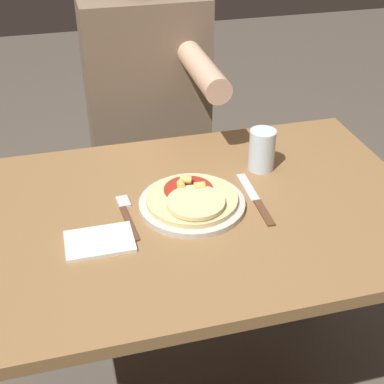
% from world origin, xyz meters
% --- Properties ---
extents(dining_table, '(1.11, 0.71, 0.76)m').
position_xyz_m(dining_table, '(0.00, 0.00, 0.62)').
color(dining_table, olive).
rests_on(dining_table, ground_plane).
extents(plate, '(0.25, 0.25, 0.01)m').
position_xyz_m(plate, '(0.02, 0.01, 0.76)').
color(plate, beige).
rests_on(plate, dining_table).
extents(pizza, '(0.21, 0.21, 0.04)m').
position_xyz_m(pizza, '(0.02, 0.00, 0.78)').
color(pizza, '#E0C689').
rests_on(pizza, plate).
extents(fork, '(0.03, 0.18, 0.00)m').
position_xyz_m(fork, '(-0.13, 0.01, 0.76)').
color(fork, brown).
rests_on(fork, dining_table).
extents(knife, '(0.02, 0.22, 0.00)m').
position_xyz_m(knife, '(0.17, -0.00, 0.76)').
color(knife, brown).
rests_on(knife, dining_table).
extents(drinking_glass, '(0.07, 0.07, 0.11)m').
position_xyz_m(drinking_glass, '(0.23, 0.13, 0.81)').
color(drinking_glass, silver).
rests_on(drinking_glass, dining_table).
extents(napkin, '(0.14, 0.10, 0.01)m').
position_xyz_m(napkin, '(-0.20, -0.07, 0.76)').
color(napkin, silver).
rests_on(napkin, dining_table).
extents(person_diner, '(0.38, 0.52, 1.25)m').
position_xyz_m(person_diner, '(0.03, 0.61, 0.74)').
color(person_diner, '#2D2D38').
rests_on(person_diner, ground_plane).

